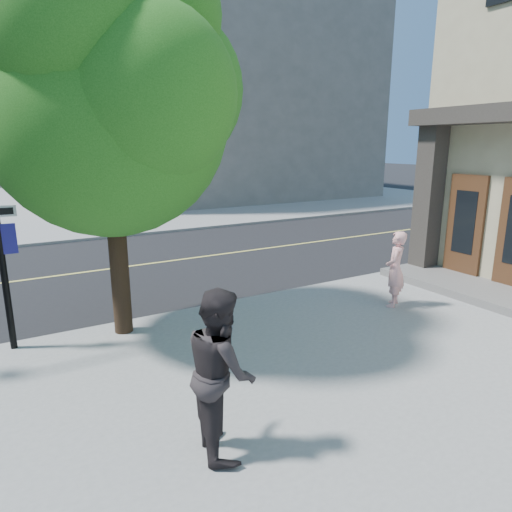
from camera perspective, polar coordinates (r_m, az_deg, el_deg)
ground at (r=9.31m, az=-25.85°, el=-9.88°), size 140.00×140.00×0.00m
road_ew at (r=13.57m, az=-27.51°, el=-2.78°), size 140.00×9.00×0.01m
sidewalk_ne at (r=33.33m, az=-5.47°, el=7.83°), size 29.00×25.00×0.12m
filler_ne at (r=34.00m, az=-5.33°, el=19.87°), size 18.00×16.00×14.00m
man_on_phone at (r=10.10m, az=17.26°, el=-1.60°), size 0.72×0.67×1.65m
pedestrian at (r=5.18m, az=-4.48°, el=-14.35°), size 0.91×1.07×1.92m
street_tree at (r=8.36m, az=-17.75°, el=19.76°), size 5.09×4.62×6.75m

